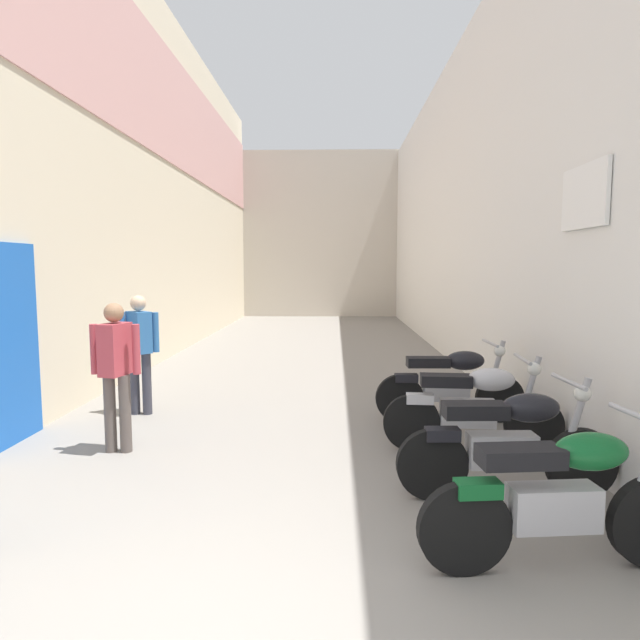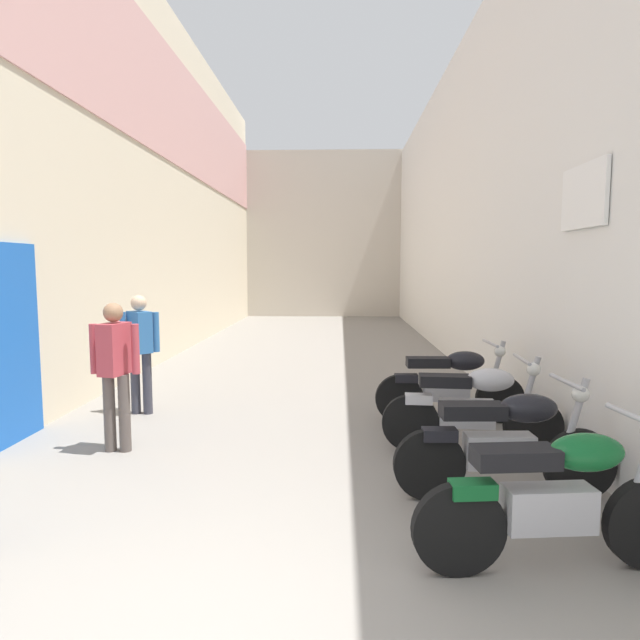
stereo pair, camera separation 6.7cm
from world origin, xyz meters
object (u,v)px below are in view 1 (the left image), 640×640
motorcycle_second (509,441)px  motorcycle_third (474,406)px  pedestrian_further_down (140,345)px  motorcycle_fourth (451,383)px  pedestrian_mid_alley (116,366)px  motorcycle_nearest (563,495)px

motorcycle_second → motorcycle_third: 1.13m
pedestrian_further_down → motorcycle_second: bearing=-32.0°
motorcycle_fourth → pedestrian_mid_alley: size_ratio=1.18×
motorcycle_fourth → motorcycle_second: bearing=-90.0°
motorcycle_third → motorcycle_fourth: (0.00, 1.11, 0.00)m
motorcycle_nearest → motorcycle_fourth: same height
pedestrian_mid_alley → pedestrian_further_down: bearing=100.9°
motorcycle_nearest → motorcycle_second: 1.06m
motorcycle_third → pedestrian_further_down: bearing=161.2°
motorcycle_third → pedestrian_further_down: pedestrian_further_down is taller
motorcycle_fourth → pedestrian_mid_alley: pedestrian_mid_alley is taller
motorcycle_second → motorcycle_nearest: bearing=-90.0°
motorcycle_nearest → pedestrian_further_down: size_ratio=1.18×
motorcycle_nearest → motorcycle_third: (0.00, 2.20, 0.00)m
motorcycle_nearest → pedestrian_mid_alley: pedestrian_mid_alley is taller
motorcycle_second → pedestrian_further_down: bearing=148.0°
pedestrian_mid_alley → motorcycle_fourth: bearing=17.7°
motorcycle_third → pedestrian_mid_alley: 3.74m
motorcycle_second → pedestrian_mid_alley: 3.89m
pedestrian_mid_alley → motorcycle_nearest: bearing=-29.6°
pedestrian_further_down → motorcycle_third: bearing=-18.8°
motorcycle_nearest → motorcycle_fourth: (0.00, 3.30, 0.00)m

